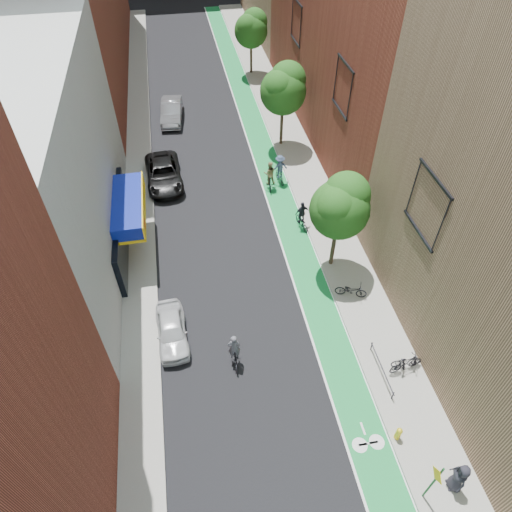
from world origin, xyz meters
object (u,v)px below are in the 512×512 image
parked_car_white (172,330)px  fire_hydrant (398,433)px  cyclist_lane_mid (302,218)px  cyclist_lane_near (270,177)px  pedestrian (459,477)px  parked_car_black (164,174)px  cyclist_lane_far (280,170)px  parked_car_silver (172,111)px  cyclist_lead (235,354)px

parked_car_white → fire_hydrant: (9.58, -7.34, -0.09)m
cyclist_lane_mid → fire_hydrant: cyclist_lane_mid is taller
cyclist_lane_near → pedestrian: size_ratio=1.16×
parked_car_white → cyclist_lane_near: cyclist_lane_near is taller
cyclist_lane_near → parked_car_white: bearing=63.2°
parked_car_black → cyclist_lane_mid: bearing=-40.4°
cyclist_lane_far → parked_car_silver: bearing=-65.9°
parked_car_white → cyclist_lane_far: 15.36m
parked_car_white → parked_car_silver: parked_car_silver is taller
cyclist_lane_near → pedestrian: (3.32, -21.76, 0.15)m
parked_car_silver → cyclist_lane_mid: cyclist_lane_mid is taller
cyclist_lead → fire_hydrant: (6.55, -5.27, -0.15)m
parked_car_black → cyclist_lead: cyclist_lead is taller
cyclist_lane_near → cyclist_lane_mid: bearing=110.6°
parked_car_white → cyclist_lane_mid: (8.98, 7.41, 0.10)m
parked_car_black → pedestrian: pedestrian is taller
cyclist_lead → cyclist_lane_far: bearing=-109.2°
cyclist_lead → cyclist_lane_near: size_ratio=0.98×
cyclist_lane_mid → cyclist_lead: bearing=45.3°
parked_car_silver → fire_hydrant: bearing=-69.3°
parked_car_silver → pedestrian: 34.59m
pedestrian → parked_car_silver: bearing=-156.0°
cyclist_lane_near → fire_hydrant: (1.82, -19.42, -0.35)m
pedestrian → fire_hydrant: size_ratio=2.32×
cyclist_lead → pedestrian: bearing=138.2°
cyclist_lead → cyclist_lane_near: bearing=-106.8°
cyclist_lead → fire_hydrant: size_ratio=2.65×
parked_car_black → cyclist_lane_mid: cyclist_lane_mid is taller
cyclist_lane_near → cyclist_lane_far: bearing=-140.3°
parked_car_silver → cyclist_lane_far: size_ratio=2.22×
cyclist_lead → cyclist_lane_mid: 11.19m
cyclist_lane_near → cyclist_lane_far: cyclist_lane_far is taller
cyclist_lane_far → fire_hydrant: cyclist_lane_far is taller
parked_car_white → cyclist_lead: cyclist_lead is taller
cyclist_lead → cyclist_lane_mid: cyclist_lead is taller
parked_car_black → fire_hydrant: 23.45m
cyclist_lane_far → parked_car_white: bearing=45.5°
cyclist_lane_mid → pedestrian: 17.22m
parked_car_black → fire_hydrant: (9.38, -21.49, -0.19)m
parked_car_white → pedestrian: pedestrian is taller
parked_car_black → cyclist_lane_mid: 11.08m
parked_car_black → cyclist_lane_near: 7.84m
cyclist_lane_mid → fire_hydrant: size_ratio=2.54×
parked_car_white → cyclist_lane_near: (7.75, 12.08, 0.26)m
parked_car_black → cyclist_lane_near: cyclist_lane_near is taller
parked_car_white → parked_car_black: 14.16m
cyclist_lead → fire_hydrant: 8.41m
parked_car_black → pedestrian: size_ratio=2.97×
fire_hydrant → parked_car_silver: bearing=105.1°
parked_car_black → cyclist_lane_far: bearing=-12.7°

